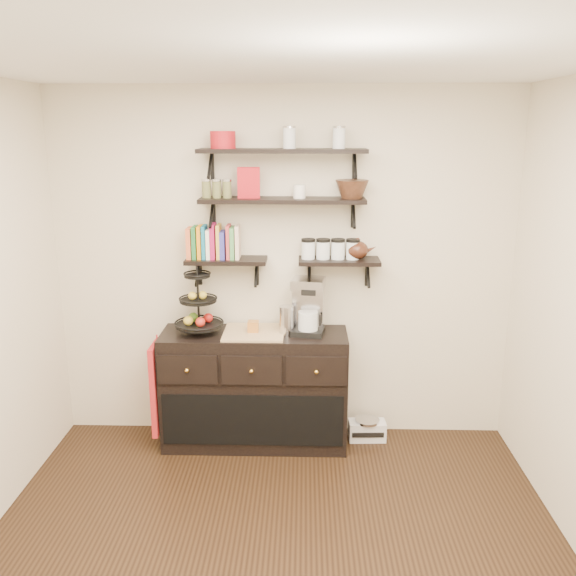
% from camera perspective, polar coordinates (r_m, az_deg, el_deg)
% --- Properties ---
extents(ceiling, '(3.50, 3.50, 0.02)m').
position_cam_1_polar(ceiling, '(2.82, -1.85, 20.96)').
color(ceiling, white).
rests_on(ceiling, back_wall).
extents(back_wall, '(3.50, 0.02, 2.70)m').
position_cam_1_polar(back_wall, '(4.67, -0.45, 1.88)').
color(back_wall, beige).
rests_on(back_wall, ground).
extents(shelf_top, '(1.20, 0.27, 0.23)m').
position_cam_1_polar(shelf_top, '(4.43, -0.54, 12.68)').
color(shelf_top, black).
rests_on(shelf_top, back_wall).
extents(shelf_mid, '(1.20, 0.27, 0.23)m').
position_cam_1_polar(shelf_mid, '(4.45, -0.53, 8.18)').
color(shelf_mid, black).
rests_on(shelf_mid, back_wall).
extents(shelf_low_left, '(0.60, 0.25, 0.23)m').
position_cam_1_polar(shelf_low_left, '(4.58, -5.77, 2.52)').
color(shelf_low_left, black).
rests_on(shelf_low_left, back_wall).
extents(shelf_low_right, '(0.60, 0.25, 0.23)m').
position_cam_1_polar(shelf_low_right, '(4.55, 4.80, 2.46)').
color(shelf_low_right, black).
rests_on(shelf_low_right, back_wall).
extents(cookbooks, '(0.40, 0.15, 0.26)m').
position_cam_1_polar(cookbooks, '(4.56, -6.65, 4.21)').
color(cookbooks, '#DA6335').
rests_on(cookbooks, shelf_low_left).
extents(glass_canisters, '(0.43, 0.10, 0.13)m').
position_cam_1_polar(glass_canisters, '(4.52, 4.00, 3.54)').
color(glass_canisters, silver).
rests_on(glass_canisters, shelf_low_right).
extents(sideboard, '(1.40, 0.50, 0.92)m').
position_cam_1_polar(sideboard, '(4.75, -3.13, -9.36)').
color(sideboard, black).
rests_on(sideboard, floor).
extents(fruit_stand, '(0.36, 0.36, 0.53)m').
position_cam_1_polar(fruit_stand, '(4.58, -8.32, -2.01)').
color(fruit_stand, black).
rests_on(fruit_stand, sideboard).
extents(candle, '(0.08, 0.08, 0.08)m').
position_cam_1_polar(candle, '(4.57, -3.28, -3.59)').
color(candle, '#A76526').
rests_on(candle, sideboard).
extents(coffee_maker, '(0.26, 0.26, 0.43)m').
position_cam_1_polar(coffee_maker, '(4.54, 1.90, -1.76)').
color(coffee_maker, black).
rests_on(coffee_maker, sideboard).
extents(thermal_carafe, '(0.11, 0.11, 0.22)m').
position_cam_1_polar(thermal_carafe, '(4.52, -0.16, -3.06)').
color(thermal_carafe, silver).
rests_on(thermal_carafe, sideboard).
extents(apron, '(0.04, 0.30, 0.70)m').
position_cam_1_polar(apron, '(4.76, -12.15, -9.07)').
color(apron, '#A31128').
rests_on(apron, sideboard).
extents(radio, '(0.29, 0.20, 0.17)m').
position_cam_1_polar(radio, '(4.98, 7.41, -12.99)').
color(radio, silver).
rests_on(radio, floor).
extents(recipe_box, '(0.16, 0.07, 0.22)m').
position_cam_1_polar(recipe_box, '(4.45, -3.70, 9.81)').
color(recipe_box, '#AB131B').
rests_on(recipe_box, shelf_mid).
extents(walnut_bowl, '(0.24, 0.24, 0.13)m').
position_cam_1_polar(walnut_bowl, '(4.45, 6.00, 9.17)').
color(walnut_bowl, black).
rests_on(walnut_bowl, shelf_mid).
extents(ramekins, '(0.09, 0.09, 0.10)m').
position_cam_1_polar(ramekins, '(4.44, 1.08, 9.02)').
color(ramekins, white).
rests_on(ramekins, shelf_mid).
extents(teapot, '(0.22, 0.17, 0.16)m').
position_cam_1_polar(teapot, '(4.53, 6.53, 3.70)').
color(teapot, '#371A10').
rests_on(teapot, shelf_low_right).
extents(red_pot, '(0.18, 0.18, 0.12)m').
position_cam_1_polar(red_pot, '(4.46, -6.11, 13.62)').
color(red_pot, '#AB131B').
rests_on(red_pot, shelf_top).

